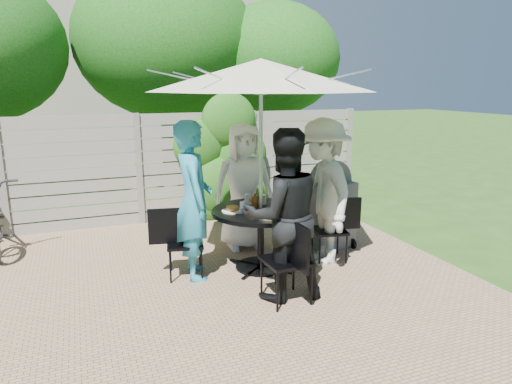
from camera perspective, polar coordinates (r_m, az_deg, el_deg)
name	(u,v)px	position (r m, az deg, el deg)	size (l,w,h in m)	color
backyard_envelope	(107,74)	(14.90, -18.09, 13.88)	(60.00, 60.00, 5.00)	#244916
patio_table	(261,228)	(5.73, 0.58, -4.47)	(1.30, 1.30, 0.79)	black
umbrella	(261,75)	(5.46, 0.63, 14.38)	(2.90, 2.90, 2.59)	silver
chair_back	(242,228)	(6.71, -1.82, -4.46)	(0.41, 0.61, 0.84)	black
person_back	(244,187)	(6.41, -1.55, 0.66)	(0.88, 0.57, 1.79)	white
chair_left	(184,257)	(5.64, -8.95, -8.00)	(0.67, 0.50, 0.88)	black
person_left	(194,201)	(5.45, -7.80, -1.11)	(0.70, 0.46, 1.91)	teal
chair_front	(287,278)	(4.97, 3.86, -10.62)	(0.48, 0.70, 0.96)	black
person_front	(283,216)	(4.86, 3.41, -3.00)	(0.91, 0.71, 1.87)	black
chair_right	(330,242)	(6.16, 9.26, -6.23)	(0.66, 0.50, 0.86)	black
person_right	(323,192)	(5.91, 8.32, -0.05)	(1.23, 0.70, 1.90)	beige
plate_back	(253,200)	(5.99, -0.40, -1.06)	(0.26, 0.26, 0.06)	white
plate_left	(232,210)	(5.57, -2.97, -2.20)	(0.26, 0.26, 0.06)	white
plate_front	(270,215)	(5.33, 1.70, -2.91)	(0.26, 0.26, 0.06)	white
plate_right	(288,205)	(5.77, 4.02, -1.67)	(0.26, 0.26, 0.06)	white
glass_back	(247,199)	(5.86, -1.13, -0.94)	(0.07, 0.07, 0.14)	silver
glass_left	(243,207)	(5.48, -1.70, -1.95)	(0.07, 0.07, 0.14)	silver
glass_front	(275,209)	(5.44, 2.44, -2.08)	(0.07, 0.07, 0.14)	silver
syrup_jug	(255,202)	(5.67, -0.14, -1.31)	(0.09, 0.09, 0.16)	#59280C
coffee_cup	(263,200)	(5.88, 0.90, -0.98)	(0.08, 0.08, 0.12)	#C6B293
bbq_grill	(329,208)	(6.57, 9.15, -2.03)	(0.70, 0.59, 1.28)	#555459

